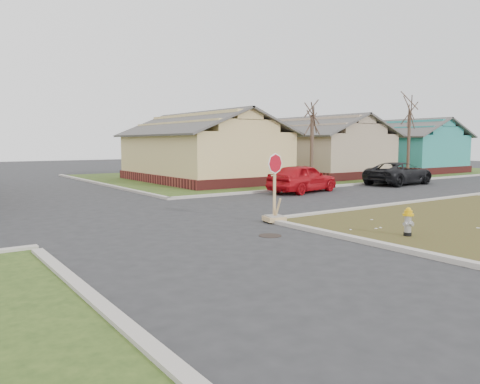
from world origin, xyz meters
TOP-DOWN VIEW (x-y plane):
  - ground at (0.00, 0.00)m, footprint 120.00×120.00m
  - verge_far_right at (22.00, 18.00)m, footprint 37.00×19.00m
  - curbs at (0.00, 5.00)m, footprint 80.00×40.00m
  - manhole at (2.20, -0.50)m, footprint 0.64×0.64m
  - side_house_yellow at (10.00, 16.50)m, footprint 7.60×11.60m
  - side_house_tan at (20.00, 16.50)m, footprint 7.60×11.60m
  - side_house_teal at (30.00, 16.50)m, footprint 7.60×11.60m
  - tree_mid_right at (14.00, 10.20)m, footprint 0.22×0.22m
  - tree_far_right at (24.00, 10.50)m, footprint 0.22×0.22m
  - fire_hydrant at (5.14, -2.86)m, footprint 0.29×0.29m
  - stop_sign at (3.68, 1.12)m, footprint 0.63×0.61m
  - red_sedan at (10.76, 7.47)m, footprint 4.63×2.58m
  - dark_pickup at (18.79, 7.43)m, footprint 5.16×2.71m

SIDE VIEW (x-z plane):
  - ground at x=0.00m, z-range 0.00..0.00m
  - curbs at x=0.00m, z-range -0.06..0.06m
  - manhole at x=2.20m, z-range 0.00..0.01m
  - verge_far_right at x=22.00m, z-range 0.00..0.05m
  - fire_hydrant at x=5.14m, z-range 0.09..0.88m
  - stop_sign at x=3.68m, z-range -0.58..1.63m
  - dark_pickup at x=18.79m, z-range 0.00..1.38m
  - red_sedan at x=10.76m, z-range 0.00..1.49m
  - tree_mid_right at x=14.00m, z-range 0.05..4.25m
  - side_house_yellow at x=10.00m, z-range -0.16..4.54m
  - side_house_tan at x=20.00m, z-range -0.16..4.54m
  - side_house_teal at x=30.00m, z-range -0.16..4.54m
  - tree_far_right at x=24.00m, z-range 0.05..4.81m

